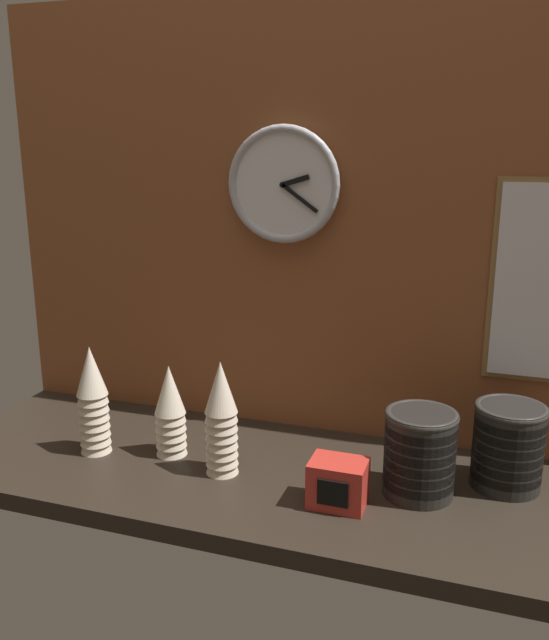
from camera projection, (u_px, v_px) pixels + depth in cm
name	position (u px, v px, depth cm)	size (l,w,h in cm)	color
ground_plane	(271.00, 478.00, 152.71)	(160.00, 56.00, 4.00)	black
wall_tiled_back	(307.00, 222.00, 162.71)	(160.00, 3.00, 105.00)	brown
cup_stack_left	(93.00, 400.00, 157.84)	(7.28, 7.28, 26.08)	beige
cup_stack_center	(221.00, 418.00, 147.67)	(7.28, 7.28, 26.08)	beige
cup_stack_center_left	(169.00, 411.00, 156.68)	(7.28, 7.28, 21.96)	beige
bowl_stack_far_right	(508.00, 445.00, 142.84)	(15.04, 15.04, 18.38)	black
bowl_stack_right	(420.00, 452.00, 139.52)	(15.04, 15.04, 18.38)	black
wall_clock	(284.00, 185.00, 159.11)	(27.61, 2.70, 27.61)	white
napkin_dispenser	(338.00, 483.00, 136.59)	(11.40, 8.94, 9.55)	red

